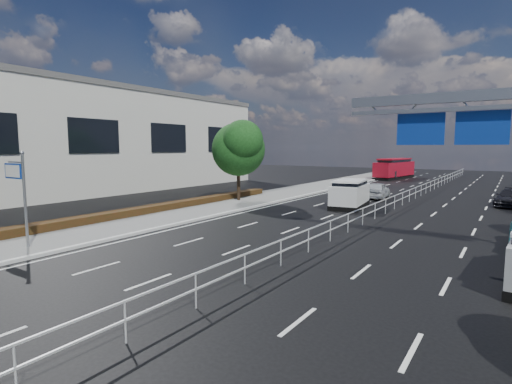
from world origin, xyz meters
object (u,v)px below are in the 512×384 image
Objects in this scene: toilet_sign at (19,183)px; near_car_dark at (394,173)px; near_car_silver at (377,190)px; red_bus at (394,168)px; white_minivan at (350,194)px; overhead_gantry at (503,119)px; parked_car_dark at (511,198)px.

near_car_dark is at bearing 86.07° from toilet_sign.
red_bus is at bearing -84.47° from near_car_silver.
white_minivan is 30.68m from near_car_dark.
toilet_sign is at bearing -150.40° from overhead_gantry.
near_car_silver is at bearing 81.47° from white_minivan.
toilet_sign is 0.43× the size of red_bus.
near_car_dark is (-14.24, 40.17, -4.78)m from overhead_gantry.
near_car_dark is 27.19m from parked_car_dark.
red_bus reaches higher than parked_car_dark.
overhead_gantry is 19.48m from near_car_silver.
red_bus is 0.74m from near_car_dark.
toilet_sign is at bearing -118.66° from white_minivan.
white_minivan is 0.99× the size of near_car_dark.
red_bus is 2.23× the size of parked_car_dark.
near_car_silver is at bearing 72.92° from toilet_sign.
white_minivan is 30.93m from red_bus.
toilet_sign reaches higher than near_car_dark.
toilet_sign is 0.96× the size of parked_car_dark.
toilet_sign is at bearing 67.65° from near_car_silver.
toilet_sign reaches higher than parked_car_dark.
white_minivan reaches higher than parked_car_dark.
parked_car_dark is (10.14, 7.41, -0.37)m from white_minivan.
overhead_gantry is 2.27× the size of parked_car_dark.
parked_car_dark is (18.04, 27.27, -2.29)m from toilet_sign.
toilet_sign is at bearing 86.21° from near_car_dark.
toilet_sign reaches higher than white_minivan.
overhead_gantry is at bearing 29.60° from toilet_sign.
near_car_dark is at bearing -84.36° from near_car_silver.
red_bus is 27.42m from parked_car_dark.
near_car_dark is (-0.00, -0.25, -0.70)m from red_bus.
near_car_silver is at bearing -71.26° from red_bus.
overhead_gantry is 14.60m from white_minivan.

